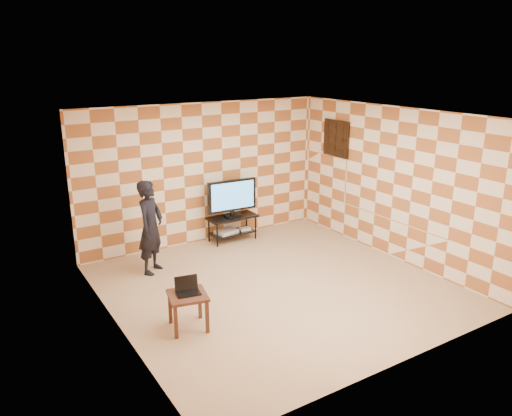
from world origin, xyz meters
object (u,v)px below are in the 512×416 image
Objects in this scene: tv_stand at (232,223)px; tv at (232,196)px; person at (151,227)px; side_table at (188,300)px.

tv is at bearing -86.52° from tv_stand.
person reaches higher than tv.
tv reaches higher than tv_stand.
side_table is (-2.15, -2.61, -0.49)m from tv.
tv_stand is 3.38m from side_table.
tv_stand is 2.02m from person.
person is at bearing 82.60° from side_table.
tv is 0.63× the size of person.
tv_stand and side_table have the same top height.
person reaches higher than tv_stand.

